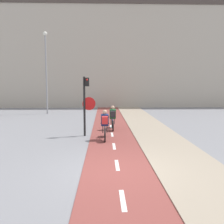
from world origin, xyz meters
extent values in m
plane|color=gray|center=(0.00, 0.00, 0.00)|extent=(120.00, 120.00, 0.00)
cube|color=brown|center=(0.00, 0.00, 0.01)|extent=(2.24, 60.00, 0.02)
cube|color=white|center=(0.00, -2.00, 0.02)|extent=(0.12, 1.10, 0.00)
cube|color=white|center=(0.00, 0.50, 0.02)|extent=(0.12, 1.10, 0.00)
cube|color=white|center=(0.00, 3.00, 0.02)|extent=(0.12, 1.10, 0.00)
cube|color=white|center=(0.00, 5.50, 0.02)|extent=(0.12, 1.10, 0.00)
cube|color=white|center=(0.00, 8.00, 0.02)|extent=(0.12, 1.10, 0.00)
cube|color=gray|center=(2.32, 0.00, 0.03)|extent=(2.40, 60.00, 0.05)
cube|color=#B2A899|center=(0.00, 23.13, 5.67)|extent=(60.00, 5.00, 11.34)
cube|color=#473D38|center=(0.00, 23.13, 11.59)|extent=(60.00, 5.20, 0.50)
cylinder|color=black|center=(-1.44, 5.33, 1.53)|extent=(0.11, 0.11, 3.06)
cube|color=black|center=(-1.28, 5.33, 2.79)|extent=(0.20, 0.20, 0.44)
sphere|color=red|center=(-1.28, 5.22, 2.90)|extent=(0.09, 0.09, 0.09)
cone|color=red|center=(-1.20, 5.32, 1.69)|extent=(0.67, 0.01, 0.67)
cone|color=silver|center=(-1.20, 5.33, 1.69)|extent=(0.60, 0.02, 0.60)
cylinder|color=gray|center=(-5.54, 15.02, 3.47)|extent=(0.14, 0.14, 6.94)
sphere|color=silver|center=(-5.54, 15.02, 7.05)|extent=(0.36, 0.36, 0.36)
cylinder|color=black|center=(-0.39, 3.89, 0.32)|extent=(0.07, 0.63, 0.63)
cylinder|color=black|center=(-0.39, 4.96, 0.32)|extent=(0.07, 0.63, 0.63)
cylinder|color=slate|center=(-0.39, 4.63, 0.48)|extent=(0.04, 0.68, 0.39)
cylinder|color=slate|center=(-0.39, 4.13, 0.50)|extent=(0.04, 0.35, 0.42)
cylinder|color=slate|center=(-0.39, 4.47, 0.68)|extent=(0.04, 0.99, 0.07)
cylinder|color=slate|center=(-0.39, 4.09, 0.31)|extent=(0.04, 0.41, 0.05)
cylinder|color=black|center=(-0.39, 4.96, 0.71)|extent=(0.46, 0.03, 0.03)
cube|color=navy|center=(-0.39, 4.35, 0.97)|extent=(0.36, 0.31, 0.59)
sphere|color=tan|center=(-0.39, 4.39, 1.35)|extent=(0.22, 0.22, 0.22)
cylinder|color=#232328|center=(-0.49, 4.31, 0.55)|extent=(0.04, 0.07, 0.40)
cylinder|color=#232328|center=(-0.29, 4.31, 0.55)|extent=(0.04, 0.07, 0.40)
cube|color=red|center=(-0.39, 4.17, 0.99)|extent=(0.28, 0.23, 0.39)
cylinder|color=black|center=(0.08, 6.51, 0.30)|extent=(0.07, 0.60, 0.60)
cylinder|color=black|center=(0.08, 7.56, 0.30)|extent=(0.07, 0.60, 0.60)
cylinder|color=navy|center=(0.08, 7.24, 0.46)|extent=(0.04, 0.67, 0.38)
cylinder|color=navy|center=(0.08, 6.75, 0.48)|extent=(0.04, 0.35, 0.40)
cylinder|color=navy|center=(0.08, 7.08, 0.65)|extent=(0.04, 0.97, 0.07)
cylinder|color=navy|center=(0.08, 6.71, 0.29)|extent=(0.04, 0.40, 0.05)
cylinder|color=black|center=(0.08, 7.56, 0.68)|extent=(0.46, 0.03, 0.03)
cube|color=#235B33|center=(0.08, 6.96, 0.94)|extent=(0.36, 0.31, 0.59)
sphere|color=tan|center=(0.08, 7.00, 1.32)|extent=(0.22, 0.22, 0.22)
cylinder|color=#232328|center=(-0.02, 6.93, 0.53)|extent=(0.04, 0.07, 0.38)
cylinder|color=#232328|center=(0.18, 6.93, 0.53)|extent=(0.04, 0.07, 0.38)
cube|color=#28282D|center=(0.08, 6.78, 0.96)|extent=(0.28, 0.23, 0.39)
camera|label=1|loc=(-0.43, -7.51, 2.71)|focal=40.00mm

